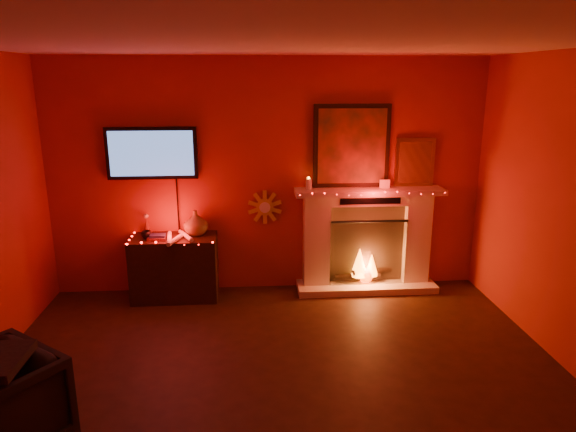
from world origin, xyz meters
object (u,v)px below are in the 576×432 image
sunburst_clock (265,207)px  console_table (176,264)px  fireplace (366,230)px  tv (152,153)px

sunburst_clock → console_table: bearing=-168.1°
console_table → fireplace: bearing=3.2°
fireplace → sunburst_clock: 1.23m
console_table → sunburst_clock: bearing=11.9°
sunburst_clock → console_table: size_ratio=0.39×
tv → sunburst_clock: 1.41m
tv → sunburst_clock: bearing=1.2°
fireplace → sunburst_clock: fireplace is taller
sunburst_clock → tv: bearing=-178.8°
fireplace → console_table: fireplace is taller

